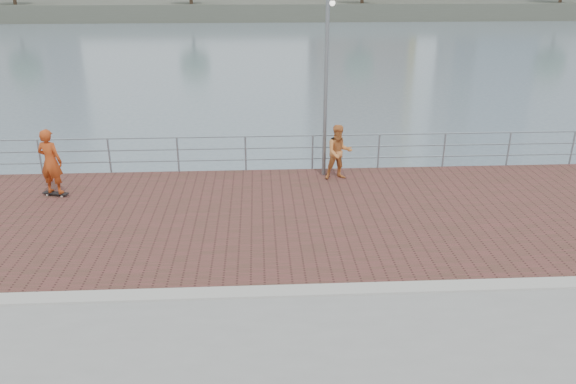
{
  "coord_description": "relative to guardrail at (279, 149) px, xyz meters",
  "views": [
    {
      "loc": [
        -0.62,
        -9.35,
        5.94
      ],
      "look_at": [
        0.0,
        2.0,
        1.3
      ],
      "focal_mm": 35.0,
      "sensor_mm": 36.0,
      "label": 1
    }
  ],
  "objects": [
    {
      "name": "water",
      "position": [
        -0.0,
        -7.0,
        -2.69
      ],
      "size": [
        400.0,
        400.0,
        0.0
      ],
      "primitive_type": "plane",
      "color": "slate",
      "rests_on": "ground"
    },
    {
      "name": "brick_lane",
      "position": [
        -0.0,
        -3.4,
        -0.68
      ],
      "size": [
        40.0,
        6.8,
        0.02
      ],
      "primitive_type": "cube",
      "color": "brown",
      "rests_on": "seawall"
    },
    {
      "name": "curb",
      "position": [
        -0.0,
        -7.0,
        -0.66
      ],
      "size": [
        40.0,
        0.4,
        0.06
      ],
      "primitive_type": "cube",
      "color": "#B7B5AD",
      "rests_on": "seawall"
    },
    {
      "name": "guardrail",
      "position": [
        0.0,
        0.0,
        0.0
      ],
      "size": [
        39.06,
        0.06,
        1.13
      ],
      "color": "#8C9EA8",
      "rests_on": "brick_lane"
    },
    {
      "name": "street_lamp",
      "position": [
        1.32,
        -0.91,
        3.28
      ],
      "size": [
        0.41,
        1.19,
        5.59
      ],
      "color": "gray",
      "rests_on": "brick_lane"
    },
    {
      "name": "skateboard",
      "position": [
        -6.22,
        -1.77,
        -0.61
      ],
      "size": [
        0.73,
        0.36,
        0.08
      ],
      "rotation": [
        0.0,
        0.0,
        -0.27
      ],
      "color": "black",
      "rests_on": "brick_lane"
    },
    {
      "name": "skateboarder",
      "position": [
        -6.22,
        -1.77,
        0.31
      ],
      "size": [
        0.75,
        0.59,
        1.8
      ],
      "primitive_type": "imported",
      "rotation": [
        0.0,
        0.0,
        2.87
      ],
      "color": "#BB4518",
      "rests_on": "skateboard"
    },
    {
      "name": "bystander",
      "position": [
        1.71,
        -0.87,
        0.14
      ],
      "size": [
        0.86,
        0.71,
        1.63
      ],
      "primitive_type": "imported",
      "rotation": [
        0.0,
        0.0,
        0.13
      ],
      "color": "#DA8340",
      "rests_on": "brick_lane"
    }
  ]
}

